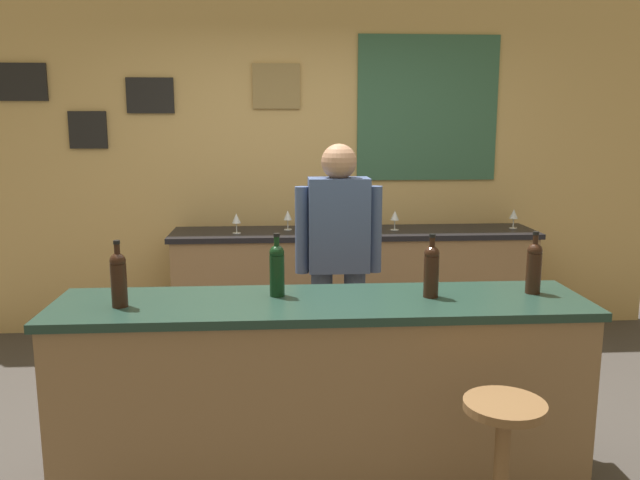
{
  "coord_description": "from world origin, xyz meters",
  "views": [
    {
      "loc": [
        -0.21,
        -3.32,
        1.75
      ],
      "look_at": [
        0.05,
        0.45,
        1.05
      ],
      "focal_mm": 36.18,
      "sensor_mm": 36.0,
      "label": 1
    }
  ],
  "objects_px": {
    "wine_bottle_c": "(431,269)",
    "wine_glass_b": "(288,216)",
    "wine_glass_d": "(395,216)",
    "wine_bottle_d": "(534,266)",
    "wine_glass_c": "(305,218)",
    "wine_bottle_a": "(119,277)",
    "bar_stool": "(502,454)",
    "bartender": "(338,258)",
    "wine_glass_e": "(514,215)",
    "wine_glass_a": "(236,219)",
    "wine_bottle_b": "(277,268)"
  },
  "relations": [
    {
      "from": "wine_bottle_c",
      "to": "wine_glass_b",
      "type": "distance_m",
      "value": 2.2
    },
    {
      "from": "wine_bottle_c",
      "to": "wine_glass_d",
      "type": "height_order",
      "value": "wine_bottle_c"
    },
    {
      "from": "wine_bottle_d",
      "to": "wine_glass_c",
      "type": "bearing_deg",
      "value": 117.77
    },
    {
      "from": "wine_bottle_a",
      "to": "wine_glass_c",
      "type": "relative_size",
      "value": 1.97
    },
    {
      "from": "bar_stool",
      "to": "wine_glass_b",
      "type": "relative_size",
      "value": 4.39
    },
    {
      "from": "bartender",
      "to": "wine_glass_d",
      "type": "distance_m",
      "value": 1.33
    },
    {
      "from": "wine_bottle_a",
      "to": "wine_bottle_d",
      "type": "bearing_deg",
      "value": 3.01
    },
    {
      "from": "wine_glass_e",
      "to": "wine_glass_a",
      "type": "bearing_deg",
      "value": -177.74
    },
    {
      "from": "wine_bottle_c",
      "to": "wine_bottle_b",
      "type": "bearing_deg",
      "value": 174.64
    },
    {
      "from": "bar_stool",
      "to": "wine_glass_a",
      "type": "relative_size",
      "value": 4.39
    },
    {
      "from": "bartender",
      "to": "wine_bottle_a",
      "type": "height_order",
      "value": "bartender"
    },
    {
      "from": "wine_glass_b",
      "to": "wine_bottle_d",
      "type": "bearing_deg",
      "value": -60.71
    },
    {
      "from": "bartender",
      "to": "wine_bottle_a",
      "type": "distance_m",
      "value": 1.41
    },
    {
      "from": "wine_bottle_c",
      "to": "wine_glass_d",
      "type": "bearing_deg",
      "value": 84.44
    },
    {
      "from": "wine_glass_a",
      "to": "wine_glass_b",
      "type": "distance_m",
      "value": 0.42
    },
    {
      "from": "bartender",
      "to": "wine_glass_e",
      "type": "bearing_deg",
      "value": 38.57
    },
    {
      "from": "wine_glass_d",
      "to": "wine_glass_c",
      "type": "bearing_deg",
      "value": -176.31
    },
    {
      "from": "wine_bottle_a",
      "to": "wine_glass_b",
      "type": "xyz_separation_m",
      "value": [
        0.8,
        2.17,
        -0.05
      ]
    },
    {
      "from": "wine_glass_c",
      "to": "wine_bottle_a",
      "type": "bearing_deg",
      "value": -114.32
    },
    {
      "from": "wine_bottle_b",
      "to": "wine_bottle_c",
      "type": "relative_size",
      "value": 1.0
    },
    {
      "from": "bartender",
      "to": "wine_glass_e",
      "type": "xyz_separation_m",
      "value": [
        1.53,
        1.22,
        0.07
      ]
    },
    {
      "from": "bartender",
      "to": "wine_glass_a",
      "type": "xyz_separation_m",
      "value": [
        -0.68,
        1.13,
        0.07
      ]
    },
    {
      "from": "wine_bottle_d",
      "to": "wine_glass_d",
      "type": "bearing_deg",
      "value": 98.97
    },
    {
      "from": "wine_bottle_a",
      "to": "wine_bottle_c",
      "type": "xyz_separation_m",
      "value": [
        1.44,
        0.07,
        0.0
      ]
    },
    {
      "from": "bartender",
      "to": "bar_stool",
      "type": "distance_m",
      "value": 1.65
    },
    {
      "from": "wine_bottle_a",
      "to": "wine_bottle_c",
      "type": "relative_size",
      "value": 1.0
    },
    {
      "from": "wine_bottle_a",
      "to": "wine_glass_a",
      "type": "distance_m",
      "value": 2.07
    },
    {
      "from": "wine_glass_c",
      "to": "wine_bottle_b",
      "type": "bearing_deg",
      "value": -96.47
    },
    {
      "from": "wine_bottle_b",
      "to": "wine_bottle_a",
      "type": "bearing_deg",
      "value": -169.13
    },
    {
      "from": "wine_glass_c",
      "to": "wine_glass_b",
      "type": "bearing_deg",
      "value": 139.12
    },
    {
      "from": "wine_bottle_b",
      "to": "wine_glass_d",
      "type": "bearing_deg",
      "value": 64.67
    },
    {
      "from": "bar_stool",
      "to": "wine_glass_e",
      "type": "xyz_separation_m",
      "value": [
        1.02,
        2.71,
        0.55
      ]
    },
    {
      "from": "wine_bottle_d",
      "to": "wine_glass_b",
      "type": "distance_m",
      "value": 2.37
    },
    {
      "from": "wine_bottle_b",
      "to": "wine_bottle_d",
      "type": "xyz_separation_m",
      "value": [
        1.25,
        -0.03,
        0.0
      ]
    },
    {
      "from": "wine_glass_b",
      "to": "wine_glass_d",
      "type": "relative_size",
      "value": 1.0
    },
    {
      "from": "wine_bottle_b",
      "to": "wine_bottle_c",
      "type": "height_order",
      "value": "same"
    },
    {
      "from": "wine_glass_a",
      "to": "wine_glass_d",
      "type": "height_order",
      "value": "same"
    },
    {
      "from": "wine_glass_b",
      "to": "wine_bottle_a",
      "type": "bearing_deg",
      "value": -110.22
    },
    {
      "from": "wine_bottle_c",
      "to": "wine_bottle_d",
      "type": "bearing_deg",
      "value": 3.9
    },
    {
      "from": "bar_stool",
      "to": "wine_bottle_d",
      "type": "height_order",
      "value": "wine_bottle_d"
    },
    {
      "from": "wine_glass_a",
      "to": "wine_glass_e",
      "type": "relative_size",
      "value": 1.0
    },
    {
      "from": "bar_stool",
      "to": "wine_bottle_c",
      "type": "relative_size",
      "value": 2.22
    },
    {
      "from": "bartender",
      "to": "wine_glass_a",
      "type": "bearing_deg",
      "value": 120.92
    },
    {
      "from": "wine_bottle_b",
      "to": "wine_glass_c",
      "type": "xyz_separation_m",
      "value": [
        0.22,
        1.92,
        -0.05
      ]
    },
    {
      "from": "wine_bottle_d",
      "to": "wine_glass_d",
      "type": "xyz_separation_m",
      "value": [
        -0.32,
        2.0,
        -0.05
      ]
    },
    {
      "from": "bar_stool",
      "to": "wine_glass_e",
      "type": "height_order",
      "value": "wine_glass_e"
    },
    {
      "from": "wine_bottle_a",
      "to": "wine_glass_e",
      "type": "distance_m",
      "value": 3.36
    },
    {
      "from": "wine_bottle_c",
      "to": "wine_glass_b",
      "type": "relative_size",
      "value": 1.97
    },
    {
      "from": "wine_glass_d",
      "to": "bartender",
      "type": "bearing_deg",
      "value": -115.06
    },
    {
      "from": "wine_bottle_d",
      "to": "bar_stool",
      "type": "bearing_deg",
      "value": -118.16
    }
  ]
}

